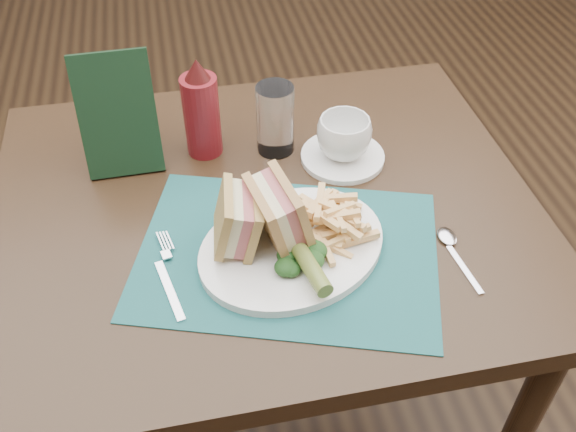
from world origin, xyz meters
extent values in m
plane|color=black|center=(0.00, 0.00, 0.00)|extent=(7.00, 7.00, 0.00)
cube|color=#184F4F|center=(0.01, -0.62, 0.75)|extent=(0.53, 0.45, 0.00)
cylinder|color=#586928|center=(0.03, -0.68, 0.79)|extent=(0.05, 0.12, 0.03)
cylinder|color=white|center=(0.16, -0.41, 0.76)|extent=(0.20, 0.20, 0.01)
imported|color=white|center=(0.16, -0.41, 0.80)|extent=(0.13, 0.13, 0.08)
cylinder|color=white|center=(0.05, -0.36, 0.81)|extent=(0.07, 0.07, 0.13)
cube|color=black|center=(-0.22, -0.35, 0.85)|extent=(0.13, 0.08, 0.21)
camera|label=1|loc=(-0.12, -1.28, 1.47)|focal=40.00mm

